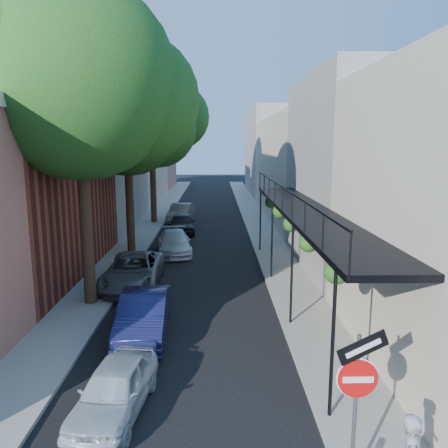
{
  "coord_description": "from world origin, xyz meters",
  "views": [
    {
      "loc": [
        0.85,
        -5.5,
        5.91
      ],
      "look_at": [
        1.18,
        11.37,
        2.8
      ],
      "focal_mm": 35.0,
      "sensor_mm": 36.0,
      "label": 1
    }
  ],
  "objects_px": {
    "sign_post": "(358,385)",
    "parked_car_f": "(181,213)",
    "parked_car_a": "(115,389)",
    "oak_mid": "(135,122)",
    "parked_car_b": "(144,315)",
    "parked_car_d": "(175,242)",
    "oak_near": "(93,86)",
    "parked_car_e": "(182,223)",
    "oak_far": "(158,111)",
    "parked_car_c": "(133,271)"
  },
  "relations": [
    {
      "from": "sign_post",
      "to": "parked_car_f",
      "type": "bearing_deg",
      "value": 100.6
    },
    {
      "from": "parked_car_a",
      "to": "oak_mid",
      "type": "bearing_deg",
      "value": 104.87
    },
    {
      "from": "parked_car_b",
      "to": "parked_car_a",
      "type": "bearing_deg",
      "value": -92.89
    },
    {
      "from": "parked_car_f",
      "to": "parked_car_d",
      "type": "bearing_deg",
      "value": -80.42
    },
    {
      "from": "parked_car_a",
      "to": "parked_car_b",
      "type": "bearing_deg",
      "value": 97.14
    },
    {
      "from": "parked_car_a",
      "to": "parked_car_d",
      "type": "relative_size",
      "value": 0.79
    },
    {
      "from": "sign_post",
      "to": "oak_near",
      "type": "bearing_deg",
      "value": 125.09
    },
    {
      "from": "parked_car_a",
      "to": "parked_car_d",
      "type": "xyz_separation_m",
      "value": [
        0.0,
        14.39,
        0.05
      ]
    },
    {
      "from": "parked_car_b",
      "to": "oak_mid",
      "type": "bearing_deg",
      "value": 97.63
    },
    {
      "from": "sign_post",
      "to": "parked_car_a",
      "type": "bearing_deg",
      "value": 152.31
    },
    {
      "from": "sign_post",
      "to": "parked_car_e",
      "type": "xyz_separation_m",
      "value": [
        -4.56,
        22.36,
        -1.37
      ]
    },
    {
      "from": "oak_near",
      "to": "parked_car_b",
      "type": "height_order",
      "value": "oak_near"
    },
    {
      "from": "oak_near",
      "to": "sign_post",
      "type": "bearing_deg",
      "value": -54.91
    },
    {
      "from": "parked_car_e",
      "to": "oak_far",
      "type": "bearing_deg",
      "value": 111.02
    },
    {
      "from": "oak_far",
      "to": "parked_car_b",
      "type": "relative_size",
      "value": 2.91
    },
    {
      "from": "sign_post",
      "to": "oak_mid",
      "type": "bearing_deg",
      "value": 110.86
    },
    {
      "from": "oak_far",
      "to": "parked_car_c",
      "type": "xyz_separation_m",
      "value": [
        0.75,
        -15.14,
        -7.59
      ]
    },
    {
      "from": "parked_car_e",
      "to": "parked_car_f",
      "type": "bearing_deg",
      "value": 90.32
    },
    {
      "from": "oak_mid",
      "to": "parked_car_d",
      "type": "bearing_deg",
      "value": -13.32
    },
    {
      "from": "oak_near",
      "to": "oak_far",
      "type": "bearing_deg",
      "value": 89.96
    },
    {
      "from": "parked_car_a",
      "to": "parked_car_c",
      "type": "height_order",
      "value": "parked_car_c"
    },
    {
      "from": "parked_car_a",
      "to": "parked_car_c",
      "type": "relative_size",
      "value": 0.68
    },
    {
      "from": "oak_mid",
      "to": "oak_far",
      "type": "bearing_deg",
      "value": 89.59
    },
    {
      "from": "oak_mid",
      "to": "parked_car_e",
      "type": "height_order",
      "value": "oak_mid"
    },
    {
      "from": "sign_post",
      "to": "parked_car_d",
      "type": "distance_m",
      "value": 17.45
    },
    {
      "from": "parked_car_a",
      "to": "parked_car_d",
      "type": "bearing_deg",
      "value": 97.14
    },
    {
      "from": "parked_car_d",
      "to": "parked_car_f",
      "type": "distance_m",
      "value": 9.91
    },
    {
      "from": "oak_mid",
      "to": "parked_car_e",
      "type": "relative_size",
      "value": 2.63
    },
    {
      "from": "oak_far",
      "to": "parked_car_d",
      "type": "xyz_separation_m",
      "value": [
        1.95,
        -9.52,
        -7.65
      ]
    },
    {
      "from": "parked_car_c",
      "to": "parked_car_f",
      "type": "relative_size",
      "value": 1.16
    },
    {
      "from": "oak_far",
      "to": "parked_car_c",
      "type": "relative_size",
      "value": 2.46
    },
    {
      "from": "parked_car_a",
      "to": "parked_car_f",
      "type": "distance_m",
      "value": 24.3
    },
    {
      "from": "oak_far",
      "to": "parked_car_d",
      "type": "distance_m",
      "value": 12.36
    },
    {
      "from": "parked_car_c",
      "to": "parked_car_e",
      "type": "xyz_separation_m",
      "value": [
        1.2,
        11.21,
        -0.01
      ]
    },
    {
      "from": "oak_mid",
      "to": "parked_car_c",
      "type": "xyz_separation_m",
      "value": [
        0.82,
        -6.11,
        -6.38
      ]
    },
    {
      "from": "sign_post",
      "to": "oak_far",
      "type": "bearing_deg",
      "value": 103.91
    },
    {
      "from": "sign_post",
      "to": "parked_car_a",
      "type": "height_order",
      "value": "sign_post"
    },
    {
      "from": "parked_car_f",
      "to": "oak_far",
      "type": "bearing_deg",
      "value": -158.63
    },
    {
      "from": "sign_post",
      "to": "parked_car_d",
      "type": "height_order",
      "value": "sign_post"
    },
    {
      "from": "oak_near",
      "to": "parked_car_e",
      "type": "height_order",
      "value": "oak_near"
    },
    {
      "from": "sign_post",
      "to": "oak_mid",
      "type": "relative_size",
      "value": 0.29
    },
    {
      "from": "parked_car_d",
      "to": "parked_car_c",
      "type": "bearing_deg",
      "value": -109.65
    },
    {
      "from": "oak_mid",
      "to": "parked_car_b",
      "type": "height_order",
      "value": "oak_mid"
    },
    {
      "from": "oak_near",
      "to": "parked_car_d",
      "type": "bearing_deg",
      "value": 75.29
    },
    {
      "from": "parked_car_f",
      "to": "parked_car_e",
      "type": "bearing_deg",
      "value": -77.21
    },
    {
      "from": "oak_near",
      "to": "oak_mid",
      "type": "height_order",
      "value": "oak_near"
    },
    {
      "from": "parked_car_a",
      "to": "parked_car_b",
      "type": "xyz_separation_m",
      "value": [
        0.0,
        4.0,
        0.11
      ]
    },
    {
      "from": "oak_near",
      "to": "parked_car_e",
      "type": "xyz_separation_m",
      "value": [
        1.97,
        13.07,
        -7.22
      ]
    },
    {
      "from": "oak_near",
      "to": "parked_car_e",
      "type": "distance_m",
      "value": 15.06
    },
    {
      "from": "sign_post",
      "to": "parked_car_e",
      "type": "bearing_deg",
      "value": 101.52
    }
  ]
}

